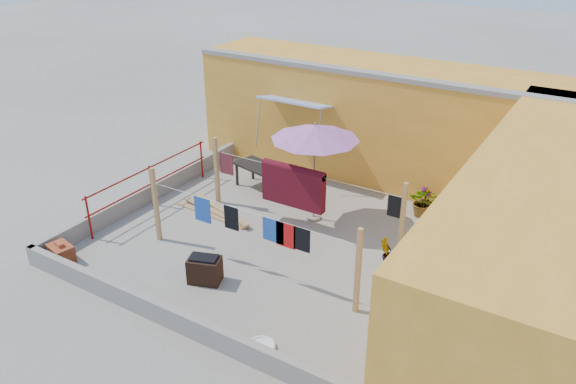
# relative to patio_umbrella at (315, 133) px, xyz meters

# --- Properties ---
(ground) EXTENTS (80.00, 80.00, 0.00)m
(ground) POSITION_rel_patio_umbrella_xyz_m (-0.04, -1.34, -2.24)
(ground) COLOR #9E998E
(ground) RESTS_ON ground
(wall_back) EXTENTS (11.00, 3.27, 3.21)m
(wall_back) POSITION_rel_patio_umbrella_xyz_m (0.46, 3.35, -0.64)
(wall_back) COLOR gold
(wall_back) RESTS_ON ground
(wall_right) EXTENTS (2.40, 9.00, 3.20)m
(wall_right) POSITION_rel_patio_umbrella_xyz_m (5.16, -1.34, -0.64)
(wall_right) COLOR gold
(wall_right) RESTS_ON ground
(parapet_front) EXTENTS (8.30, 0.16, 0.44)m
(parapet_front) POSITION_rel_patio_umbrella_xyz_m (-0.04, -4.92, -2.02)
(parapet_front) COLOR gray
(parapet_front) RESTS_ON ground
(parapet_left) EXTENTS (0.16, 7.30, 0.44)m
(parapet_left) POSITION_rel_patio_umbrella_xyz_m (-4.12, -1.34, -2.02)
(parapet_left) COLOR gray
(parapet_left) RESTS_ON ground
(red_railing) EXTENTS (0.05, 4.20, 1.10)m
(red_railing) POSITION_rel_patio_umbrella_xyz_m (-3.89, -1.54, -1.52)
(red_railing) COLOR maroon
(red_railing) RESTS_ON ground
(clothesline_rig) EXTENTS (5.09, 2.35, 1.80)m
(clothesline_rig) POSITION_rel_patio_umbrella_xyz_m (-0.20, -0.81, -1.23)
(clothesline_rig) COLOR tan
(clothesline_rig) RESTS_ON ground
(patio_umbrella) EXTENTS (2.23, 2.23, 2.50)m
(patio_umbrella) POSITION_rel_patio_umbrella_xyz_m (0.00, 0.00, 0.00)
(patio_umbrella) COLOR gray
(patio_umbrella) RESTS_ON ground
(outdoor_table) EXTENTS (1.59, 1.04, 0.69)m
(outdoor_table) POSITION_rel_patio_umbrella_xyz_m (-2.05, 0.70, -1.63)
(outdoor_table) COLOR black
(outdoor_table) RESTS_ON ground
(brick_stack) EXTENTS (0.62, 0.51, 0.48)m
(brick_stack) POSITION_rel_patio_umbrella_xyz_m (-3.68, -4.54, -2.04)
(brick_stack) COLOR #9F5024
(brick_stack) RESTS_ON ground
(lumber_pile) EXTENTS (2.36, 0.83, 0.14)m
(lumber_pile) POSITION_rel_patio_umbrella_xyz_m (-2.19, -1.11, -2.17)
(lumber_pile) COLOR tan
(lumber_pile) RESTS_ON ground
(brazier) EXTENTS (0.76, 0.63, 0.59)m
(brazier) POSITION_rel_patio_umbrella_xyz_m (-0.58, -3.48, -1.96)
(brazier) COLOR black
(brazier) RESTS_ON ground
(white_basin) EXTENTS (0.51, 0.51, 0.09)m
(white_basin) POSITION_rel_patio_umbrella_xyz_m (1.52, -4.54, -2.20)
(white_basin) COLOR silver
(white_basin) RESTS_ON ground
(water_jug_a) EXTENTS (0.20, 0.20, 0.31)m
(water_jug_a) POSITION_rel_patio_umbrella_xyz_m (3.66, -0.82, -2.11)
(water_jug_a) COLOR silver
(water_jug_a) RESTS_ON ground
(water_jug_b) EXTENTS (0.24, 0.24, 0.38)m
(water_jug_b) POSITION_rel_patio_umbrella_xyz_m (3.66, 0.36, -2.08)
(water_jug_b) COLOR silver
(water_jug_b) RESTS_ON ground
(green_hose) EXTENTS (0.46, 0.46, 0.07)m
(green_hose) POSITION_rel_patio_umbrella_xyz_m (3.16, 1.85, -2.21)
(green_hose) COLOR #186D1E
(green_hose) RESTS_ON ground
(plant_back_a) EXTENTS (0.85, 0.79, 0.78)m
(plant_back_a) POSITION_rel_patio_umbrella_xyz_m (2.25, 1.56, -1.86)
(plant_back_a) COLOR #29611B
(plant_back_a) RESTS_ON ground
(plant_back_b) EXTENTS (0.39, 0.39, 0.67)m
(plant_back_b) POSITION_rel_patio_umbrella_xyz_m (2.22, 1.77, -1.91)
(plant_back_b) COLOR #29611B
(plant_back_b) RESTS_ON ground
(plant_right_a) EXTENTS (0.48, 0.38, 0.80)m
(plant_right_a) POSITION_rel_patio_umbrella_xyz_m (2.81, -0.63, -1.84)
(plant_right_a) COLOR #29611B
(plant_right_a) RESTS_ON ground
(plant_right_b) EXTENTS (0.49, 0.52, 0.74)m
(plant_right_b) POSITION_rel_patio_umbrella_xyz_m (2.43, -1.12, -1.88)
(plant_right_b) COLOR #29611B
(plant_right_b) RESTS_ON ground
(plant_right_c) EXTENTS (0.79, 0.78, 0.67)m
(plant_right_c) POSITION_rel_patio_umbrella_xyz_m (3.66, -2.96, -1.91)
(plant_right_c) COLOR #29611B
(plant_right_c) RESTS_ON ground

